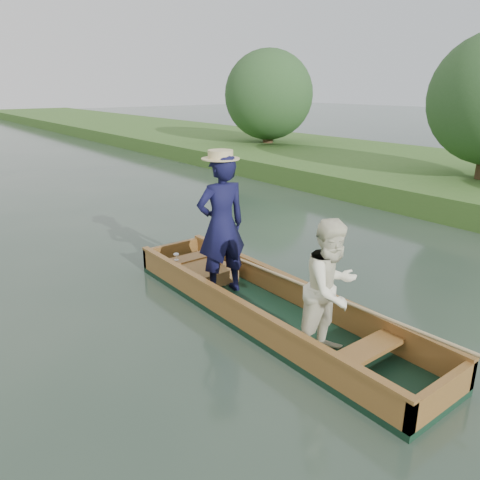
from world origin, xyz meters
TOP-DOWN VIEW (x-y plane):
  - ground at (0.00, 0.00)m, footprint 120.00×120.00m
  - trees_far at (1.19, 8.34)m, footprint 22.84×16.83m
  - punt at (-0.06, 0.06)m, footprint 1.12×5.08m

SIDE VIEW (x-z plane):
  - ground at x=0.00m, z-range 0.00..0.00m
  - punt at x=-0.06m, z-range -0.40..1.72m
  - trees_far at x=1.19m, z-range 0.30..4.73m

